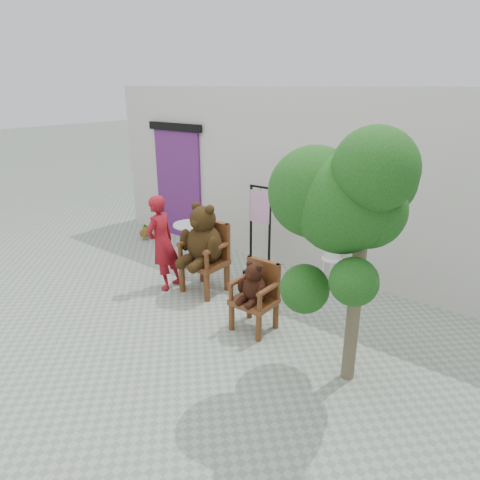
{
  "coord_description": "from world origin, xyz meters",
  "views": [
    {
      "loc": [
        3.25,
        -3.45,
        3.01
      ],
      "look_at": [
        -0.23,
        1.05,
        0.95
      ],
      "focal_mm": 32.0,
      "sensor_mm": 36.0,
      "label": 1
    }
  ],
  "objects_px": {
    "chair_big": "(204,243)",
    "stool_bucket": "(333,247)",
    "person": "(162,243)",
    "cafe_table": "(191,238)",
    "chair_small": "(255,289)",
    "display_stand": "(260,242)",
    "tree": "(349,196)"
  },
  "relations": [
    {
      "from": "chair_big",
      "to": "stool_bucket",
      "type": "bearing_deg",
      "value": 43.69
    },
    {
      "from": "person",
      "to": "cafe_table",
      "type": "distance_m",
      "value": 1.11
    },
    {
      "from": "stool_bucket",
      "to": "chair_small",
      "type": "bearing_deg",
      "value": -96.12
    },
    {
      "from": "cafe_table",
      "to": "stool_bucket",
      "type": "relative_size",
      "value": 0.48
    },
    {
      "from": "person",
      "to": "display_stand",
      "type": "relative_size",
      "value": 0.96
    },
    {
      "from": "person",
      "to": "tree",
      "type": "relative_size",
      "value": 0.54
    },
    {
      "from": "chair_big",
      "to": "chair_small",
      "type": "bearing_deg",
      "value": -18.14
    },
    {
      "from": "cafe_table",
      "to": "stool_bucket",
      "type": "distance_m",
      "value": 2.53
    },
    {
      "from": "cafe_table",
      "to": "display_stand",
      "type": "bearing_deg",
      "value": 12.36
    },
    {
      "from": "person",
      "to": "cafe_table",
      "type": "relative_size",
      "value": 2.07
    },
    {
      "from": "cafe_table",
      "to": "tree",
      "type": "xyz_separation_m",
      "value": [
        3.51,
        -1.42,
        1.59
      ]
    },
    {
      "from": "display_stand",
      "to": "chair_big",
      "type": "bearing_deg",
      "value": -110.09
    },
    {
      "from": "chair_small",
      "to": "cafe_table",
      "type": "distance_m",
      "value": 2.52
    },
    {
      "from": "display_stand",
      "to": "tree",
      "type": "relative_size",
      "value": 0.56
    },
    {
      "from": "person",
      "to": "cafe_table",
      "type": "bearing_deg",
      "value": -166.34
    },
    {
      "from": "person",
      "to": "display_stand",
      "type": "distance_m",
      "value": 1.59
    },
    {
      "from": "chair_small",
      "to": "stool_bucket",
      "type": "xyz_separation_m",
      "value": [
        0.19,
        1.79,
        0.08
      ]
    },
    {
      "from": "person",
      "to": "tree",
      "type": "height_order",
      "value": "tree"
    },
    {
      "from": "tree",
      "to": "cafe_table",
      "type": "bearing_deg",
      "value": 158.03
    },
    {
      "from": "person",
      "to": "stool_bucket",
      "type": "bearing_deg",
      "value": 121.59
    },
    {
      "from": "person",
      "to": "chair_big",
      "type": "bearing_deg",
      "value": 107.01
    },
    {
      "from": "stool_bucket",
      "to": "tree",
      "type": "xyz_separation_m",
      "value": [
        1.07,
        -2.07,
        1.39
      ]
    },
    {
      "from": "chair_small",
      "to": "cafe_table",
      "type": "relative_size",
      "value": 1.33
    },
    {
      "from": "stool_bucket",
      "to": "chair_big",
      "type": "bearing_deg",
      "value": -136.31
    },
    {
      "from": "chair_big",
      "to": "chair_small",
      "type": "distance_m",
      "value": 1.34
    },
    {
      "from": "chair_big",
      "to": "person",
      "type": "distance_m",
      "value": 0.67
    },
    {
      "from": "chair_big",
      "to": "chair_small",
      "type": "xyz_separation_m",
      "value": [
        1.25,
        -0.41,
        -0.22
      ]
    },
    {
      "from": "cafe_table",
      "to": "stool_bucket",
      "type": "height_order",
      "value": "stool_bucket"
    },
    {
      "from": "display_stand",
      "to": "tree",
      "type": "distance_m",
      "value": 3.14
    },
    {
      "from": "tree",
      "to": "person",
      "type": "bearing_deg",
      "value": 172.5
    },
    {
      "from": "person",
      "to": "stool_bucket",
      "type": "relative_size",
      "value": 1.0
    },
    {
      "from": "stool_bucket",
      "to": "tree",
      "type": "bearing_deg",
      "value": -62.63
    }
  ]
}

